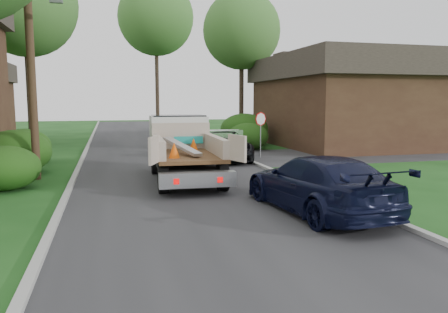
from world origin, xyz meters
TOP-DOWN VIEW (x-y plane):
  - ground at (0.00, 0.00)m, footprint 120.00×120.00m
  - road at (0.00, 10.00)m, footprint 8.00×90.00m
  - side_street at (12.00, 9.00)m, footprint 16.00×7.00m
  - curb_left at (-4.10, 10.00)m, footprint 0.20×90.00m
  - curb_right at (4.10, 10.00)m, footprint 0.20×90.00m
  - stop_sign at (5.20, 9.00)m, footprint 0.71×0.32m
  - utility_pole at (-5.48, 4.98)m, footprint 2.42×1.25m
  - house_right at (13.00, 14.00)m, footprint 9.72×12.96m
  - hedge_left_a at (-6.20, 3.00)m, footprint 2.34×2.34m
  - hedge_left_b at (-6.50, 6.50)m, footprint 2.86×2.86m
  - hedge_left_c at (-6.80, 10.00)m, footprint 2.60×2.60m
  - hedge_right_a at (5.80, 13.00)m, footprint 2.60×2.60m
  - hedge_right_b at (6.50, 16.00)m, footprint 3.38×3.38m
  - tree_left_far at (-7.50, 17.00)m, footprint 6.40×6.40m
  - tree_right_far at (7.50, 20.00)m, footprint 6.00×6.00m
  - tree_center_far at (2.00, 30.00)m, footprint 7.20×7.20m
  - flatbed_truck at (0.10, 4.16)m, footprint 3.06×6.61m
  - black_pickup at (3.05, 8.62)m, footprint 3.22×5.73m
  - navy_suv at (2.75, -2.50)m, footprint 2.69×5.64m

SIDE VIEW (x-z plane):
  - ground at x=0.00m, z-range 0.00..0.00m
  - road at x=0.00m, z-range -0.01..0.01m
  - side_street at x=12.00m, z-range 0.00..0.02m
  - curb_left at x=-4.10m, z-range 0.00..0.12m
  - curb_right at x=4.10m, z-range 0.00..0.12m
  - black_pickup at x=3.05m, z-range 0.00..1.51m
  - hedge_left_a at x=-6.20m, z-range 0.00..1.53m
  - navy_suv at x=2.75m, z-range 0.00..1.59m
  - hedge_left_c at x=-6.80m, z-range 0.00..1.70m
  - hedge_right_a at x=5.80m, z-range 0.00..1.70m
  - hedge_left_b at x=-6.50m, z-range 0.00..1.87m
  - hedge_right_b at x=6.50m, z-range 0.00..2.21m
  - flatbed_truck at x=0.10m, z-range 0.11..2.57m
  - stop_sign at x=5.20m, z-range 0.54..3.02m
  - house_right at x=13.00m, z-range 0.06..6.26m
  - utility_pole at x=-5.48m, z-range 0.17..10.17m
  - tree_right_far at x=7.50m, z-range 2.73..14.23m
  - tree_left_far at x=-7.50m, z-range 2.88..15.08m
  - tree_center_far at x=2.00m, z-range 3.68..18.28m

